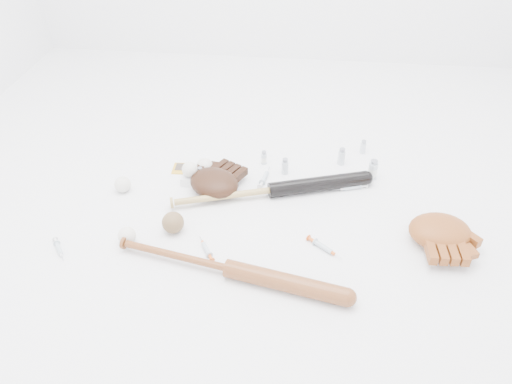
# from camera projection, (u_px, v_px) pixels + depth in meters

# --- Properties ---
(bat_dark) EXTENTS (0.84, 0.33, 0.06)m
(bat_dark) POSITION_uv_depth(u_px,v_px,m) (271.00, 190.00, 2.03)
(bat_dark) COLOR black
(bat_dark) RESTS_ON ground
(bat_wood) EXTENTS (0.85, 0.24, 0.06)m
(bat_wood) POSITION_uv_depth(u_px,v_px,m) (228.00, 268.00, 1.68)
(bat_wood) COLOR brown
(bat_wood) RESTS_ON ground
(glove_dark) EXTENTS (0.34, 0.34, 0.09)m
(glove_dark) POSITION_uv_depth(u_px,v_px,m) (214.00, 183.00, 2.04)
(glove_dark) COLOR black
(glove_dark) RESTS_ON ground
(glove_tan) EXTENTS (0.28, 0.28, 0.10)m
(glove_tan) POSITION_uv_depth(u_px,v_px,m) (440.00, 231.00, 1.81)
(glove_tan) COLOR brown
(glove_tan) RESTS_ON ground
(trading_card) EXTENTS (0.06, 0.09, 0.00)m
(trading_card) POSITION_uv_depth(u_px,v_px,m) (180.00, 169.00, 2.20)
(trading_card) COLOR gold
(trading_card) RESTS_ON ground
(pedestal) EXTENTS (0.07, 0.07, 0.04)m
(pedestal) POSITION_uv_depth(u_px,v_px,m) (191.00, 179.00, 2.10)
(pedestal) COLOR white
(pedestal) RESTS_ON ground
(baseball_on_pedestal) EXTENTS (0.06, 0.06, 0.06)m
(baseball_on_pedestal) POSITION_uv_depth(u_px,v_px,m) (190.00, 169.00, 2.07)
(baseball_on_pedestal) COLOR silver
(baseball_on_pedestal) RESTS_ON pedestal
(baseball_left) EXTENTS (0.07, 0.07, 0.07)m
(baseball_left) POSITION_uv_depth(u_px,v_px,m) (123.00, 184.00, 2.05)
(baseball_left) COLOR silver
(baseball_left) RESTS_ON ground
(baseball_upper) EXTENTS (0.07, 0.07, 0.07)m
(baseball_upper) POSITION_uv_depth(u_px,v_px,m) (205.00, 167.00, 2.15)
(baseball_upper) COLOR silver
(baseball_upper) RESTS_ON ground
(baseball_mid) EXTENTS (0.07, 0.07, 0.07)m
(baseball_mid) POSITION_uv_depth(u_px,v_px,m) (127.00, 236.00, 1.81)
(baseball_mid) COLOR silver
(baseball_mid) RESTS_ON ground
(baseball_aged) EXTENTS (0.08, 0.08, 0.08)m
(baseball_aged) POSITION_uv_depth(u_px,v_px,m) (173.00, 222.00, 1.85)
(baseball_aged) COLOR brown
(baseball_aged) RESTS_ON ground
(syringe_0) EXTENTS (0.10, 0.13, 0.02)m
(syringe_0) POSITION_uv_depth(u_px,v_px,m) (59.00, 249.00, 1.79)
(syringe_0) COLOR #ADBCC6
(syringe_0) RESTS_ON ground
(syringe_1) EXTENTS (0.10, 0.14, 0.02)m
(syringe_1) POSITION_uv_depth(u_px,v_px,m) (206.00, 249.00, 1.79)
(syringe_1) COLOR #ADBCC6
(syringe_1) RESTS_ON ground
(syringe_2) EXTENTS (0.06, 0.17, 0.02)m
(syringe_2) POSITION_uv_depth(u_px,v_px,m) (265.00, 178.00, 2.13)
(syringe_2) COLOR #ADBCC6
(syringe_2) RESTS_ON ground
(syringe_3) EXTENTS (0.15, 0.13, 0.02)m
(syringe_3) POSITION_uv_depth(u_px,v_px,m) (323.00, 247.00, 1.79)
(syringe_3) COLOR #ADBCC6
(syringe_3) RESTS_ON ground
(syringe_4) EXTENTS (0.16, 0.08, 0.02)m
(syringe_4) POSITION_uv_depth(u_px,v_px,m) (352.00, 188.00, 2.07)
(syringe_4) COLOR #ADBCC6
(syringe_4) RESTS_ON ground
(vial_0) EXTENTS (0.03, 0.03, 0.08)m
(vial_0) POSITION_uv_depth(u_px,v_px,m) (285.00, 166.00, 2.15)
(vial_0) COLOR silver
(vial_0) RESTS_ON ground
(vial_1) EXTENTS (0.03, 0.03, 0.07)m
(vial_1) POSITION_uv_depth(u_px,v_px,m) (363.00, 147.00, 2.28)
(vial_1) COLOR silver
(vial_1) RESTS_ON ground
(vial_2) EXTENTS (0.03, 0.03, 0.08)m
(vial_2) POSITION_uv_depth(u_px,v_px,m) (342.00, 156.00, 2.21)
(vial_2) COLOR silver
(vial_2) RESTS_ON ground
(vial_3) EXTENTS (0.04, 0.04, 0.09)m
(vial_3) POSITION_uv_depth(u_px,v_px,m) (373.00, 170.00, 2.12)
(vial_3) COLOR silver
(vial_3) RESTS_ON ground
(vial_4) EXTENTS (0.03, 0.03, 0.07)m
(vial_4) POSITION_uv_depth(u_px,v_px,m) (200.00, 174.00, 2.11)
(vial_4) COLOR silver
(vial_4) RESTS_ON ground
(vial_5) EXTENTS (0.02, 0.02, 0.07)m
(vial_5) POSITION_uv_depth(u_px,v_px,m) (264.00, 158.00, 2.21)
(vial_5) COLOR silver
(vial_5) RESTS_ON ground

